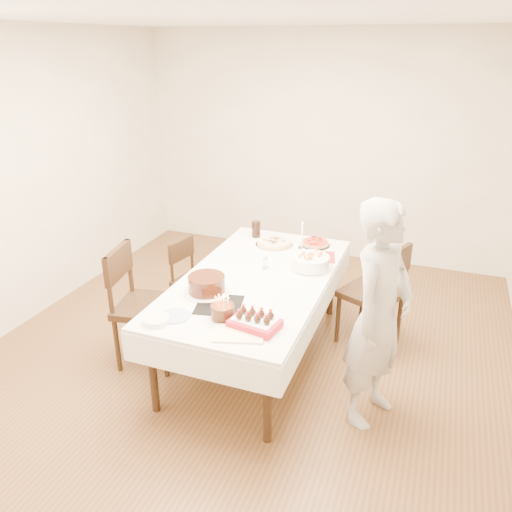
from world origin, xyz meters
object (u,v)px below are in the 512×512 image
(taper_candle, at_px, (302,237))
(strawberry_box, at_px, (255,322))
(chair_left_savory, at_px, (197,281))
(cola_glass, at_px, (256,229))
(chair_right_savory, at_px, (371,293))
(birthday_cake, at_px, (222,307))
(pizza_pepperoni, at_px, (315,243))
(layer_cake, at_px, (207,284))
(dining_table, at_px, (256,317))
(pizza_white, at_px, (274,243))
(person, at_px, (379,316))
(pasta_bowl, at_px, (310,262))
(chair_left_dessert, at_px, (148,307))

(taper_candle, height_order, strawberry_box, taper_candle)
(chair_left_savory, xyz_separation_m, cola_glass, (0.43, 0.48, 0.43))
(chair_right_savory, bearing_deg, birthday_cake, -101.21)
(pizza_pepperoni, bearing_deg, layer_cake, -113.33)
(pizza_pepperoni, bearing_deg, dining_table, -107.91)
(pizza_pepperoni, height_order, birthday_cake, birthday_cake)
(taper_candle, bearing_deg, chair_left_savory, -165.40)
(chair_left_savory, xyz_separation_m, pizza_pepperoni, (1.04, 0.47, 0.37))
(birthday_cake, bearing_deg, taper_candle, 82.02)
(chair_left_savory, relative_size, pizza_white, 2.26)
(person, height_order, pizza_white, person)
(person, distance_m, pizza_pepperoni, 1.48)
(pizza_pepperoni, distance_m, pasta_bowl, 0.54)
(chair_left_dessert, height_order, pizza_white, chair_left_dessert)
(pizza_white, bearing_deg, chair_right_savory, -9.33)
(dining_table, bearing_deg, person, -21.06)
(person, bearing_deg, pizza_white, 65.29)
(chair_left_savory, distance_m, pizza_white, 0.84)
(pizza_white, xyz_separation_m, layer_cake, (-0.17, -1.10, 0.05))
(chair_left_savory, distance_m, pasta_bowl, 1.20)
(chair_left_dessert, bearing_deg, taper_candle, -145.15)
(pizza_pepperoni, bearing_deg, pizza_white, -159.20)
(person, distance_m, cola_glass, 1.88)
(layer_cake, bearing_deg, pizza_pepperoni, 66.67)
(dining_table, distance_m, chair_right_savory, 1.05)
(person, height_order, birthday_cake, person)
(chair_left_dessert, bearing_deg, person, 169.20)
(dining_table, relative_size, chair_left_savory, 2.65)
(pizza_white, distance_m, pizza_pepperoni, 0.39)
(dining_table, xyz_separation_m, person, (1.05, -0.40, 0.45))
(dining_table, bearing_deg, taper_candle, 72.19)
(chair_left_savory, height_order, layer_cake, layer_cake)
(chair_left_savory, bearing_deg, dining_table, 163.81)
(chair_right_savory, bearing_deg, taper_candle, -163.54)
(chair_left_savory, bearing_deg, chair_right_savory, -163.14)
(person, xyz_separation_m, pizza_pepperoni, (-0.77, 1.26, -0.05))
(pasta_bowl, height_order, strawberry_box, pasta_bowl)
(layer_cake, bearing_deg, pizza_white, 81.17)
(taper_candle, height_order, layer_cake, taper_candle)
(taper_candle, distance_m, cola_glass, 0.59)
(pasta_bowl, bearing_deg, taper_candle, 118.31)
(chair_left_dessert, relative_size, layer_cake, 2.86)
(pasta_bowl, relative_size, cola_glass, 2.04)
(taper_candle, xyz_separation_m, cola_glass, (-0.53, 0.23, -0.07))
(chair_left_dessert, xyz_separation_m, layer_cake, (0.56, -0.00, 0.30))
(chair_left_dessert, xyz_separation_m, pizza_pepperoni, (1.09, 1.24, 0.26))
(chair_left_savory, relative_size, cola_glass, 5.11)
(birthday_cake, distance_m, strawberry_box, 0.26)
(cola_glass, bearing_deg, dining_table, -69.27)
(chair_left_savory, relative_size, strawberry_box, 2.45)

